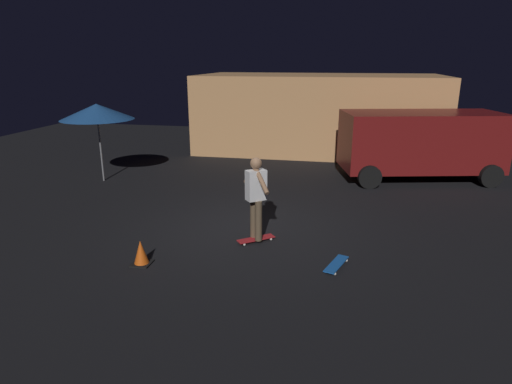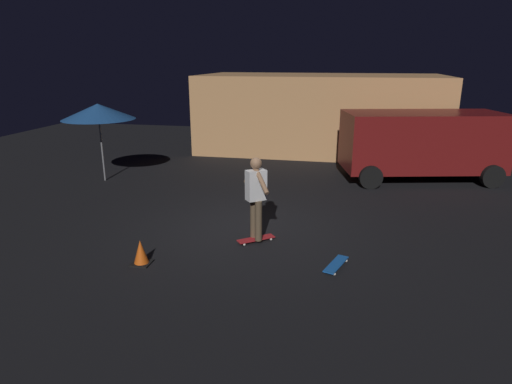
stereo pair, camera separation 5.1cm
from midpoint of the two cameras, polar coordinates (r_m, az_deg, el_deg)
ground_plane at (r=9.61m, az=-1.42°, el=-4.74°), size 28.00×28.00×0.00m
low_building at (r=17.91m, az=8.05°, el=10.14°), size 9.26×4.49×2.94m
parked_van at (r=14.17m, az=20.48°, el=6.18°), size 4.91×3.09×2.03m
patio_umbrella at (r=13.73m, az=-20.08°, el=9.77°), size 2.10×2.10×2.30m
skateboard_ridden at (r=8.92m, az=-0.17°, el=-6.12°), size 0.74×0.64×0.07m
skateboard_spare at (r=8.01m, az=10.21°, el=-9.22°), size 0.44×0.80×0.07m
skater at (r=8.59m, az=-0.17°, el=-0.09°), size 0.68×0.83×1.67m
traffic_cone at (r=8.20m, az=-14.89°, el=-7.72°), size 0.34×0.34×0.46m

